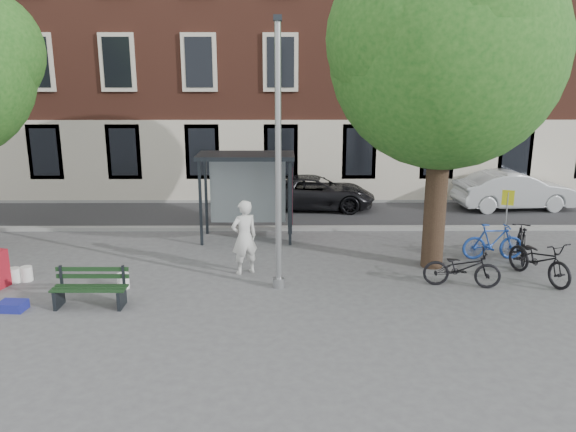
# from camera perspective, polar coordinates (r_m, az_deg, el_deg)

# --- Properties ---
(ground) EXTENTS (90.00, 90.00, 0.00)m
(ground) POSITION_cam_1_polar(r_m,az_deg,el_deg) (13.39, -0.94, -7.28)
(ground) COLOR #4C4C4F
(ground) RESTS_ON ground
(road) EXTENTS (40.00, 4.00, 0.01)m
(road) POSITION_cam_1_polar(r_m,az_deg,el_deg) (20.06, -0.75, 0.13)
(road) COLOR #28282B
(road) RESTS_ON ground
(curb_near) EXTENTS (40.00, 0.25, 0.12)m
(curb_near) POSITION_cam_1_polar(r_m,az_deg,el_deg) (18.11, -0.79, -1.26)
(curb_near) COLOR gray
(curb_near) RESTS_ON ground
(curb_far) EXTENTS (40.00, 0.25, 0.12)m
(curb_far) POSITION_cam_1_polar(r_m,az_deg,el_deg) (21.99, -0.72, 1.55)
(curb_far) COLOR gray
(curb_far) RESTS_ON ground
(building_row) EXTENTS (30.00, 8.00, 14.00)m
(building_row) POSITION_cam_1_polar(r_m,az_deg,el_deg) (25.53, -0.71, 19.00)
(building_row) COLOR brown
(building_row) RESTS_ON ground
(lamppost) EXTENTS (0.28, 0.35, 6.11)m
(lamppost) POSITION_cam_1_polar(r_m,az_deg,el_deg) (12.63, -0.99, 4.54)
(lamppost) COLOR #9EA0A3
(lamppost) RESTS_ON ground
(tree_right) EXTENTS (5.76, 5.60, 8.20)m
(tree_right) POSITION_cam_1_polar(r_m,az_deg,el_deg) (14.38, 15.95, 16.54)
(tree_right) COLOR black
(tree_right) RESTS_ON ground
(bus_shelter) EXTENTS (2.85, 1.45, 2.62)m
(bus_shelter) POSITION_cam_1_polar(r_m,az_deg,el_deg) (16.84, -2.91, 4.02)
(bus_shelter) COLOR #1E2328
(bus_shelter) RESTS_ON ground
(painter) EXTENTS (0.82, 0.73, 1.89)m
(painter) POSITION_cam_1_polar(r_m,az_deg,el_deg) (14.06, -4.46, -2.17)
(painter) COLOR silver
(painter) RESTS_ON ground
(bench) EXTENTS (1.60, 0.55, 0.82)m
(bench) POSITION_cam_1_polar(r_m,az_deg,el_deg) (12.98, -19.44, -7.07)
(bench) COLOR #1E2328
(bench) RESTS_ON ground
(bike_a) EXTENTS (1.87, 0.92, 0.94)m
(bike_a) POSITION_cam_1_polar(r_m,az_deg,el_deg) (13.92, 17.25, -5.04)
(bike_a) COLOR black
(bike_a) RESTS_ON ground
(bike_b) EXTENTS (1.66, 0.50, 0.99)m
(bike_b) POSITION_cam_1_polar(r_m,az_deg,el_deg) (16.18, 20.11, -2.46)
(bike_b) COLOR #1B3E99
(bike_b) RESTS_ON ground
(bike_c) EXTENTS (1.35, 2.12, 1.05)m
(bike_c) POSITION_cam_1_polar(r_m,az_deg,el_deg) (15.01, 24.17, -4.03)
(bike_c) COLOR black
(bike_c) RESTS_ON ground
(bike_d) EXTENTS (0.89, 1.71, 0.99)m
(bike_d) POSITION_cam_1_polar(r_m,az_deg,el_deg) (16.31, 22.63, -2.58)
(bike_d) COLOR black
(bike_d) RESTS_ON ground
(car_dark) EXTENTS (4.55, 2.33, 1.23)m
(car_dark) POSITION_cam_1_polar(r_m,az_deg,el_deg) (20.91, 2.75, 2.42)
(car_dark) COLOR black
(car_dark) RESTS_ON ground
(car_silver) EXTENTS (4.40, 1.87, 1.41)m
(car_silver) POSITION_cam_1_polar(r_m,az_deg,el_deg) (22.40, 21.98, 2.42)
(car_silver) COLOR #B6BABE
(car_silver) RESTS_ON ground
(blue_crate) EXTENTS (0.58, 0.45, 0.20)m
(blue_crate) POSITION_cam_1_polar(r_m,az_deg,el_deg) (13.49, -26.19, -8.20)
(blue_crate) COLOR navy
(blue_crate) RESTS_ON ground
(bucket_a) EXTENTS (0.29, 0.29, 0.36)m
(bucket_a) POSITION_cam_1_polar(r_m,az_deg,el_deg) (13.85, -16.39, -6.34)
(bucket_a) COLOR white
(bucket_a) RESTS_ON ground
(bucket_b) EXTENTS (0.35, 0.35, 0.36)m
(bucket_b) POSITION_cam_1_polar(r_m,az_deg,el_deg) (15.17, -26.06, -5.43)
(bucket_b) COLOR white
(bucket_b) RESTS_ON ground
(bucket_c) EXTENTS (0.32, 0.32, 0.36)m
(bucket_c) POSITION_cam_1_polar(r_m,az_deg,el_deg) (15.15, -25.02, -5.34)
(bucket_c) COLOR white
(bucket_c) RESTS_ON ground
(notice_sign) EXTENTS (0.31, 0.14, 1.84)m
(notice_sign) POSITION_cam_1_polar(r_m,az_deg,el_deg) (16.47, 21.35, 0.68)
(notice_sign) COLOR #9EA0A3
(notice_sign) RESTS_ON ground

